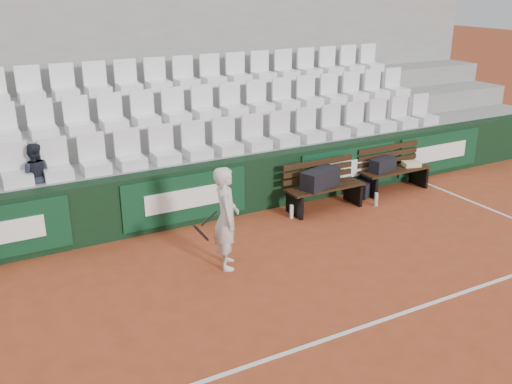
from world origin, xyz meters
The scene contains 20 objects.
ground centered at (0.00, 0.00, 0.00)m, with size 80.00×80.00×0.00m, color #A84625.
court_baseline centered at (0.00, 0.00, 0.00)m, with size 18.00×0.06×0.01m, color white.
back_barrier centered at (0.07, 3.99, 0.50)m, with size 18.00×0.34×1.00m.
grandstand_tier_front centered at (0.00, 4.62, 0.50)m, with size 18.00×0.95×1.00m, color #969693.
grandstand_tier_mid centered at (0.00, 5.58, 0.72)m, with size 18.00×0.95×1.45m, color gray.
grandstand_tier_back centered at (0.00, 6.53, 0.95)m, with size 18.00×0.95×1.90m, color gray.
grandstand_rear_wall centered at (0.00, 7.15, 2.20)m, with size 18.00×0.30×4.40m, color #979895.
seat_row_front centered at (0.00, 4.45, 1.31)m, with size 11.90×0.44×0.63m, color white.
seat_row_mid centered at (0.00, 5.40, 1.77)m, with size 11.90×0.44×0.63m, color white.
seat_row_back centered at (0.00, 6.35, 2.21)m, with size 11.90×0.44×0.63m, color white.
bench_left centered at (2.33, 3.38, 0.23)m, with size 1.50×0.56×0.45m, color black.
bench_right centered at (4.13, 3.54, 0.23)m, with size 1.50×0.56×0.45m, color #311B0E.
sports_bag_left centered at (2.21, 3.38, 0.61)m, with size 0.77×0.33×0.33m, color black.
sports_bag_right centered at (3.82, 3.57, 0.58)m, with size 0.55×0.25×0.25m, color black.
towel centered at (4.53, 3.52, 0.50)m, with size 0.33×0.24×0.09m, color beige.
sports_bag_ground centered at (3.42, 3.59, 0.15)m, with size 0.49×0.30×0.30m, color black.
water_bottle_near centered at (1.57, 3.30, 0.12)m, with size 0.07×0.07×0.25m, color silver.
water_bottle_far centered at (3.26, 3.05, 0.13)m, with size 0.07×0.07×0.26m, color #ACBDC3.
tennis_player centered at (-0.22, 2.22, 0.76)m, with size 0.77×0.65×1.53m.
spectator_c centered at (-2.43, 4.50, 1.53)m, with size 0.51×0.40×1.06m, color black.
Camera 1 is at (-3.43, -4.58, 3.95)m, focal length 40.00 mm.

